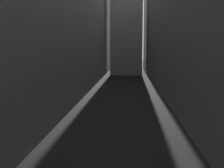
# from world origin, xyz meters

# --- Properties ---
(ground_plane) EXTENTS (264.00, 264.00, 0.00)m
(ground_plane) POSITION_xyz_m (0.00, 48.00, 0.00)
(ground_plane) COLOR black
(building_block_left) EXTENTS (11.61, 108.00, 25.29)m
(building_block_left) POSITION_xyz_m (-11.30, 50.00, 12.64)
(building_block_left) COLOR slate
(building_block_left) RESTS_ON ground
(building_block_right) EXTENTS (15.46, 108.00, 23.77)m
(building_block_right) POSITION_xyz_m (13.23, 50.00, 11.89)
(building_block_right) COLOR slate
(building_block_right) RESTS_ON ground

